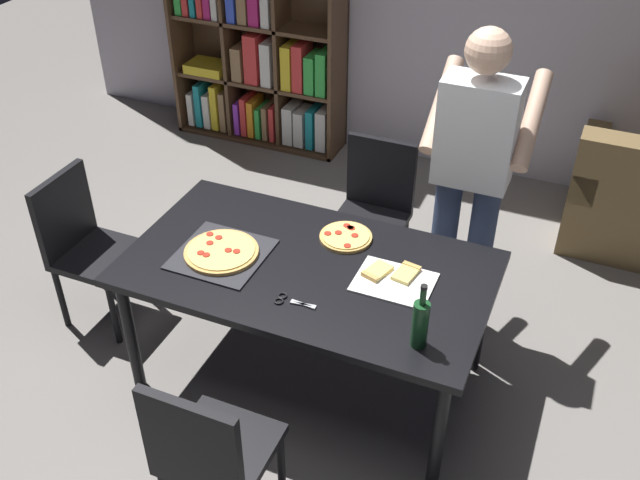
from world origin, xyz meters
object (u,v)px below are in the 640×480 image
(chair_near_camera, at_px, (209,452))
(chair_far_side, at_px, (374,205))
(person_serving_pizza, at_px, (472,171))
(dining_table, at_px, (308,277))
(kitchen_scissors, at_px, (289,300))
(bookshelf, at_px, (255,34))
(wine_bottle, at_px, (420,323))
(second_pizza_plain, at_px, (346,237))
(chair_left_end, at_px, (85,240))
(pepperoni_pizza_on_tray, at_px, (221,252))

(chair_near_camera, height_order, chair_far_side, same)
(person_serving_pizza, bearing_deg, dining_table, -127.74)
(chair_far_side, distance_m, kitchen_scissors, 1.28)
(bookshelf, xyz_separation_m, wine_bottle, (2.14, -2.69, -0.01))
(person_serving_pizza, xyz_separation_m, second_pizza_plain, (-0.50, -0.48, -0.24))
(chair_near_camera, relative_size, chair_left_end, 1.00)
(pepperoni_pizza_on_tray, bearing_deg, wine_bottle, -11.84)
(pepperoni_pizza_on_tray, height_order, second_pizza_plain, pepperoni_pizza_on_tray)
(chair_far_side, xyz_separation_m, bookshelf, (-1.50, 1.40, 0.37))
(chair_far_side, distance_m, second_pizza_plain, 0.75)
(dining_table, distance_m, kitchen_scissors, 0.29)
(chair_left_end, relative_size, person_serving_pizza, 0.51)
(chair_near_camera, height_order, person_serving_pizza, person_serving_pizza)
(bookshelf, height_order, person_serving_pizza, bookshelf)
(dining_table, distance_m, chair_far_side, 0.99)
(person_serving_pizza, bearing_deg, chair_far_side, 159.40)
(pepperoni_pizza_on_tray, bearing_deg, dining_table, 12.00)
(kitchen_scissors, bearing_deg, chair_far_side, 91.29)
(dining_table, height_order, bookshelf, bookshelf)
(dining_table, relative_size, pepperoni_pizza_on_tray, 4.13)
(dining_table, bearing_deg, kitchen_scissors, -84.17)
(wine_bottle, bearing_deg, bookshelf, 128.55)
(person_serving_pizza, bearing_deg, chair_left_end, -158.76)
(chair_left_end, height_order, bookshelf, bookshelf)
(kitchen_scissors, bearing_deg, pepperoni_pizza_on_tray, 157.40)
(chair_left_end, bearing_deg, second_pizza_plain, 10.76)
(pepperoni_pizza_on_tray, xyz_separation_m, second_pizza_plain, (0.51, 0.36, -0.00))
(bookshelf, relative_size, wine_bottle, 6.17)
(chair_left_end, relative_size, wine_bottle, 2.85)
(chair_left_end, xyz_separation_m, second_pizza_plain, (1.45, 0.28, 0.25))
(pepperoni_pizza_on_tray, bearing_deg, chair_near_camera, -64.72)
(bookshelf, xyz_separation_m, pepperoni_pizza_on_tray, (1.08, -2.46, -0.11))
(dining_table, xyz_separation_m, pepperoni_pizza_on_tray, (-0.42, -0.09, 0.08))
(chair_left_end, xyz_separation_m, person_serving_pizza, (1.95, 0.76, 0.49))
(bookshelf, xyz_separation_m, kitchen_scissors, (1.53, -2.65, -0.12))
(second_pizza_plain, bearing_deg, person_serving_pizza, 44.00)
(chair_far_side, xyz_separation_m, pepperoni_pizza_on_tray, (-0.42, -1.07, 0.25))
(dining_table, height_order, wine_bottle, wine_bottle)
(wine_bottle, height_order, kitchen_scissors, wine_bottle)
(wine_bottle, distance_m, second_pizza_plain, 0.81)
(bookshelf, distance_m, pepperoni_pizza_on_tray, 2.69)
(chair_left_end, bearing_deg, person_serving_pizza, 21.24)
(chair_near_camera, xyz_separation_m, second_pizza_plain, (0.09, 1.25, 0.25))
(pepperoni_pizza_on_tray, bearing_deg, kitchen_scissors, -22.60)
(dining_table, bearing_deg, chair_far_side, 90.00)
(kitchen_scissors, relative_size, second_pizza_plain, 0.73)
(second_pizza_plain, bearing_deg, pepperoni_pizza_on_tray, -144.27)
(chair_left_end, xyz_separation_m, pepperoni_pizza_on_tray, (0.94, -0.09, 0.25))
(chair_far_side, relative_size, second_pizza_plain, 3.39)
(second_pizza_plain, bearing_deg, chair_near_camera, -93.99)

